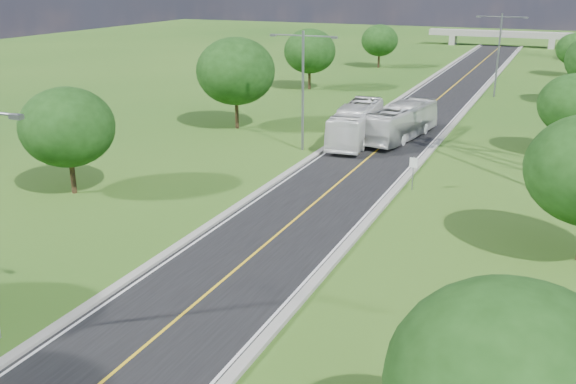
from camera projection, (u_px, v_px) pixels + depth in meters
name	position (u px, v px, depth m)	size (l,w,h in m)	color
ground	(412.00, 121.00, 65.94)	(260.00, 260.00, 0.00)	#245217
road	(425.00, 110.00, 71.13)	(8.00, 150.00, 0.06)	black
curb_left	(387.00, 107.00, 72.72)	(0.50, 150.00, 0.22)	gray
curb_right	(464.00, 113.00, 69.49)	(0.50, 150.00, 0.22)	gray
speed_limit_sign	(413.00, 168.00, 44.35)	(0.55, 0.09, 2.40)	slate
overpass	(502.00, 35.00, 134.55)	(30.00, 3.00, 3.20)	gray
streetlight_mid_left	(303.00, 81.00, 53.30)	(5.90, 0.25, 10.00)	slate
streetlight_far_right	(499.00, 48.00, 77.36)	(5.90, 0.25, 10.00)	slate
tree_lb	(67.00, 127.00, 42.78)	(6.30, 6.30, 7.33)	black
tree_lc	(236.00, 71.00, 61.18)	(7.56, 7.56, 8.79)	black
tree_ld	(310.00, 51.00, 82.96)	(6.72, 6.72, 7.82)	black
tree_le	(380.00, 40.00, 103.03)	(5.88, 5.88, 6.84)	black
tree_rc	(575.00, 105.00, 51.90)	(5.88, 5.88, 6.84)	black
tree_re	(575.00, 49.00, 93.82)	(5.46, 5.46, 6.35)	black
bus_outbound	(401.00, 122.00, 58.12)	(2.67, 11.41, 3.18)	silver
bus_inbound	(356.00, 123.00, 57.24)	(2.80, 11.95, 3.33)	white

